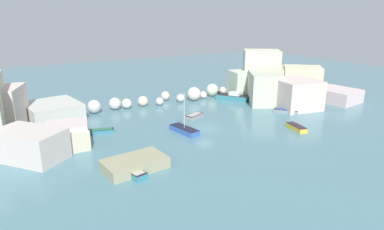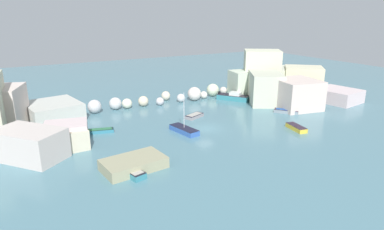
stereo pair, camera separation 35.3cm
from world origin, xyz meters
The scene contains 11 objects.
cove_water centered at (0.00, 0.00, 0.00)m, with size 160.00×160.00×0.00m, color slate.
cliff_headland_right centered at (24.12, 9.77, 2.99)m, with size 23.71×23.09×9.22m.
rock_breakwater centered at (3.41, 16.43, 1.12)m, with size 33.45×5.25×2.70m.
stone_dock centered at (-14.12, -7.84, 0.62)m, with size 6.83×4.14×1.25m, color #9D9977.
moored_boat_0 centered at (-3.64, -0.03, 0.41)m, with size 2.61×5.30×5.94m.
moored_boat_1 centered at (16.51, 0.09, 0.33)m, with size 3.52×4.00×0.63m.
moored_boat_2 centered at (1.20, 5.50, 0.31)m, with size 3.63×2.65×0.60m.
moored_boat_3 centered at (-14.86, -9.08, 0.37)m, with size 2.31×4.09×0.71m.
moored_boat_4 centered at (11.52, -7.15, 0.34)m, with size 1.96×3.84×0.68m.
moored_boat_5 centered at (-14.38, 5.87, 0.29)m, with size 4.06×2.13×0.55m.
moored_boat_6 centered at (13.84, 12.05, 0.62)m, with size 5.47×6.41×1.63m.
Camera 2 is at (-25.10, -41.04, 16.84)m, focal length 31.51 mm.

